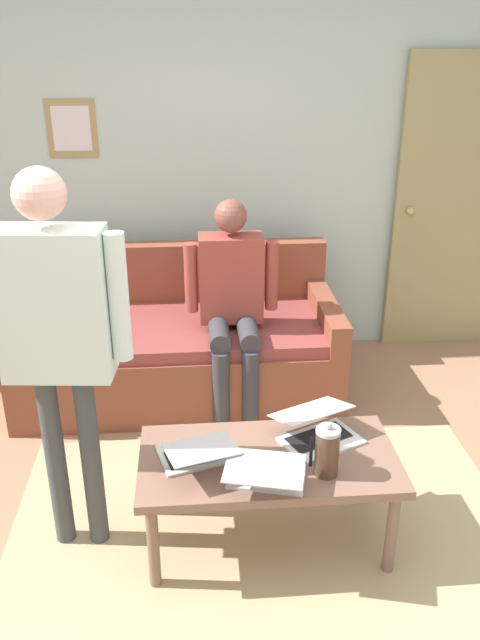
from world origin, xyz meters
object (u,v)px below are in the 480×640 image
(coffee_table, at_px, (268,467))
(laptop_left, at_px, (317,430))
(person_standing, at_px, (56,323))
(couch, at_px, (179,346))
(laptop_right, at_px, (266,473))
(interior_door, at_px, (452,208))
(laptop_center, at_px, (196,452))
(french_press, at_px, (327,451))
(person_seated, at_px, (232,296))

(coffee_table, relative_size, laptop_left, 2.58)
(person_standing, bearing_deg, couch, -108.14)
(coffee_table, bearing_deg, laptop_right, 79.36)
(laptop_left, bearing_deg, interior_door, -124.54)
(interior_door, relative_size, laptop_center, 4.96)
(couch, distance_m, laptop_right, 1.65)
(interior_door, height_order, person_standing, interior_door)
(french_press, bearing_deg, person_standing, -11.12)
(couch, xyz_separation_m, laptop_right, (-0.37, 1.60, 0.20))
(coffee_table, xyz_separation_m, laptop_right, (0.03, 0.17, 0.10))
(laptop_center, xyz_separation_m, person_seated, (-0.24, -1.21, 0.22))
(couch, distance_m, laptop_center, 1.46)
(couch, bearing_deg, french_press, 111.62)
(person_seated, bearing_deg, coffee_table, 93.45)
(couch, bearing_deg, interior_door, -163.79)
(interior_door, xyz_separation_m, couch, (1.92, 0.56, -0.72))
(coffee_table, relative_size, person_seated, 0.87)
(interior_door, relative_size, laptop_right, 5.39)
(interior_door, height_order, laptop_left, interior_door)
(person_standing, bearing_deg, coffee_table, 174.76)
(coffee_table, relative_size, laptop_center, 2.70)
(couch, xyz_separation_m, laptop_center, (-0.09, 1.44, 0.20))
(person_standing, relative_size, person_seated, 1.33)
(laptop_left, bearing_deg, laptop_center, 13.08)
(laptop_right, xyz_separation_m, person_seated, (0.04, -1.37, 0.22))
(couch, relative_size, person_standing, 1.16)
(laptop_left, xyz_separation_m, person_seated, (0.31, -1.09, 0.22))
(laptop_center, height_order, french_press, french_press)
(laptop_left, distance_m, french_press, 0.26)
(couch, distance_m, coffee_table, 1.49)
(interior_door, bearing_deg, couch, 16.21)
(couch, xyz_separation_m, coffee_table, (-0.40, 1.43, 0.10))
(coffee_table, distance_m, person_standing, 1.09)
(interior_door, bearing_deg, person_standing, 38.96)
(laptop_center, distance_m, person_seated, 1.26)
(interior_door, relative_size, coffee_table, 1.84)
(coffee_table, xyz_separation_m, person_standing, (0.84, -0.08, 0.68))
(laptop_center, distance_m, person_standing, 0.79)
(person_standing, bearing_deg, laptop_left, -177.84)
(coffee_table, height_order, laptop_center, laptop_center)
(coffee_table, distance_m, laptop_right, 0.20)
(coffee_table, height_order, person_seated, person_seated)
(french_press, distance_m, person_seated, 1.38)
(person_standing, distance_m, person_seated, 1.41)
(laptop_center, xyz_separation_m, french_press, (-0.53, 0.12, 0.06))
(coffee_table, distance_m, french_press, 0.30)
(interior_door, height_order, coffee_table, interior_door)
(laptop_left, height_order, laptop_center, laptop_left)
(couch, height_order, laptop_left, couch)
(laptop_left, distance_m, laptop_center, 0.56)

